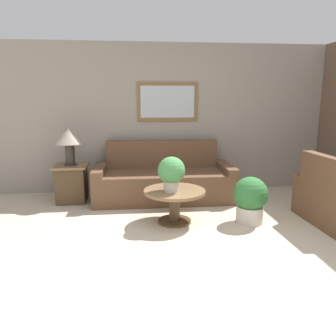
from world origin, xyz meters
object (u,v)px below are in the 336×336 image
at_px(couch_main, 164,181).
at_px(potted_plant_floor, 250,199).
at_px(side_table, 72,183).
at_px(table_lamp, 69,139).
at_px(potted_plant_on_table, 171,172).
at_px(coffee_table, 175,199).

bearing_deg(couch_main, potted_plant_floor, -48.88).
bearing_deg(couch_main, side_table, -179.38).
bearing_deg(table_lamp, couch_main, 0.62).
bearing_deg(potted_plant_on_table, couch_main, 90.19).
xyz_separation_m(coffee_table, potted_plant_on_table, (-0.05, -0.05, 0.38)).
xyz_separation_m(side_table, potted_plant_on_table, (1.50, -1.14, 0.40)).
relative_size(coffee_table, potted_plant_on_table, 1.79).
height_order(couch_main, coffee_table, couch_main).
height_order(coffee_table, side_table, side_table).
relative_size(couch_main, table_lamp, 3.83).
relative_size(couch_main, side_table, 3.73).
xyz_separation_m(side_table, potted_plant_floor, (2.56, -1.20, 0.02)).
distance_m(side_table, potted_plant_on_table, 1.92).
distance_m(coffee_table, potted_plant_on_table, 0.39).
distance_m(potted_plant_on_table, potted_plant_floor, 1.12).
distance_m(couch_main, coffee_table, 1.10).
xyz_separation_m(table_lamp, potted_plant_floor, (2.56, -1.20, -0.70)).
relative_size(coffee_table, side_table, 1.35).
distance_m(couch_main, potted_plant_floor, 1.61).
bearing_deg(side_table, coffee_table, -35.00).
distance_m(table_lamp, potted_plant_floor, 2.91).
relative_size(side_table, table_lamp, 1.03).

